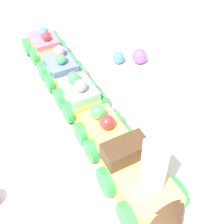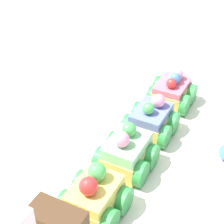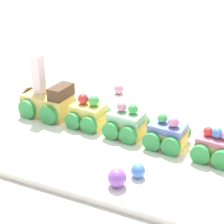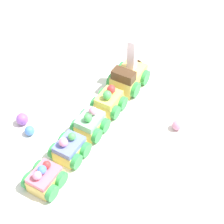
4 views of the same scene
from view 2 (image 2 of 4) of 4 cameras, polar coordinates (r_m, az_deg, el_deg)
The scene contains 6 objects.
ground_plane at distance 0.50m, azimuth -0.73°, elevation -11.07°, with size 10.00×10.00×0.00m, color beige.
display_board at distance 0.49m, azimuth -0.74°, elevation -10.59°, with size 0.83×0.42×0.01m, color white.
cake_car_lemon at distance 0.44m, azimuth -2.70°, elevation -13.00°, with size 0.07×0.07×0.07m.
cake_car_mint at distance 0.49m, azimuth 2.20°, elevation -6.41°, with size 0.07×0.07×0.07m.
cake_car_blueberry at distance 0.55m, azimuth 5.96°, elevation -1.38°, with size 0.07×0.07×0.06m.
cake_car_strawberry at distance 0.62m, azimuth 9.08°, elevation 2.94°, with size 0.07×0.07×0.06m.
Camera 2 is at (0.31, 0.14, 0.36)m, focal length 60.00 mm.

